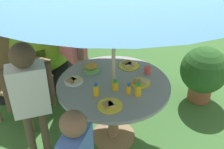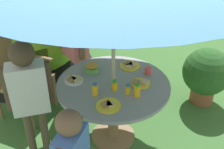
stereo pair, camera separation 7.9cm
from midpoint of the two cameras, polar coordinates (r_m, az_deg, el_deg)
The scene contains 17 objects.
ground_plane at distance 3.23m, azimuth 0.95°, elevation -12.58°, with size 10.00×10.00×0.02m, color #3D6B33.
garden_table at distance 2.85m, azimuth 1.05°, elevation -4.43°, with size 1.12×1.12×0.72m.
wooden_chair at distance 3.42m, azimuth -18.32°, elevation 0.53°, with size 0.71×0.72×1.01m.
dome_tent at distance 4.32m, azimuth -16.86°, elevation 9.90°, with size 1.98×1.98×1.43m.
potted_plant at distance 3.68m, azimuth 19.22°, elevation 0.22°, with size 0.59×0.59×0.74m.
child_in_pink_shirt at distance 3.34m, azimuth -7.09°, elevation 7.79°, with size 0.31×0.45×1.40m.
child_in_white_shirt at distance 2.62m, azimuth -15.77°, elevation -2.75°, with size 0.44×0.22×1.29m.
snack_bowl at distance 2.94m, azimuth -3.36°, elevation 1.37°, with size 0.16×0.16×0.08m.
plate_front_edge at distance 2.77m, azimuth 6.66°, elevation -1.71°, with size 0.19×0.19×0.03m.
plate_back_edge at distance 2.47m, azimuth 0.18°, elevation -6.29°, with size 0.22×0.22×0.03m.
plate_near_right at distance 3.04m, azimuth 4.40°, elevation 1.86°, with size 0.22×0.22×0.03m.
plate_near_left at distance 2.81m, azimuth -6.92°, elevation -1.11°, with size 0.19×0.19×0.03m.
juice_bottle_far_left at distance 2.58m, azimuth 6.01°, elevation -3.22°, with size 0.06×0.06×0.13m.
juice_bottle_far_right at distance 2.58m, azimuth -2.59°, elevation -3.10°, with size 0.05×0.05×0.13m.
juice_bottle_center_front at distance 2.65m, azimuth 1.39°, elevation -2.24°, with size 0.06×0.06×0.10m.
juice_bottle_center_back at distance 2.60m, azimuth 4.10°, elevation -3.03°, with size 0.04×0.04×0.11m.
cup_near at distance 2.92m, azimuth 8.10°, elevation 0.75°, with size 0.07×0.07×0.07m, color #E04C47.
Camera 2 is at (-0.54, -2.20, 2.30)m, focal length 44.97 mm.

